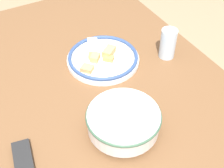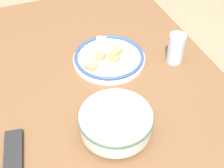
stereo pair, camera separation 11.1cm
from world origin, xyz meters
TOP-DOWN VIEW (x-y plane):
  - dining_table at (0.00, 0.00)m, footprint 1.41×1.05m
  - noodle_bowl at (-0.23, -0.03)m, footprint 0.24×0.24m
  - food_plate at (0.11, -0.13)m, footprint 0.29×0.29m
  - drinking_glass at (0.02, -0.38)m, footprint 0.06×0.06m

SIDE VIEW (x-z plane):
  - dining_table at x=0.00m, z-range 0.31..1.08m
  - food_plate at x=0.11m, z-range 0.76..0.81m
  - noodle_bowl at x=-0.23m, z-range 0.78..0.86m
  - drinking_glass at x=0.02m, z-range 0.77..0.90m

